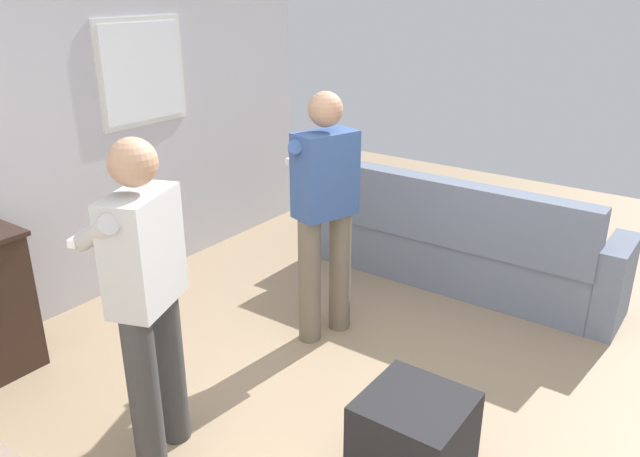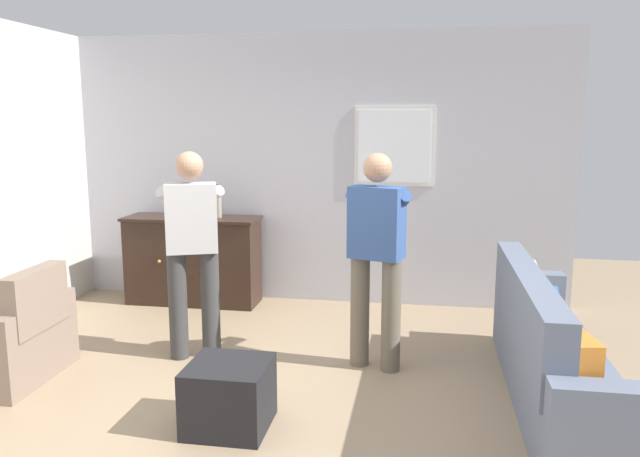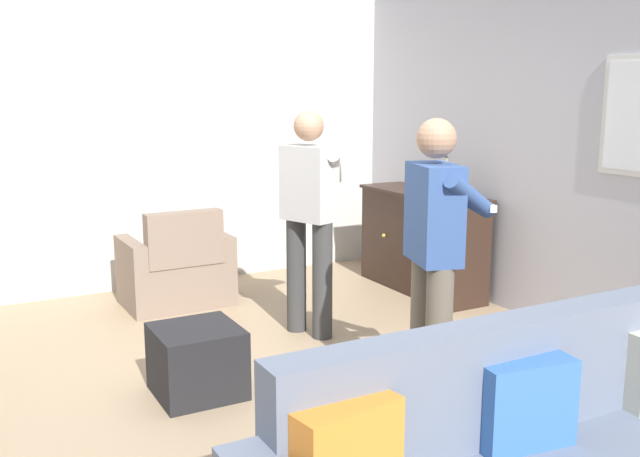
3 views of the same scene
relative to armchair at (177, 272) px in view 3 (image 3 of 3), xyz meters
The scene contains 10 objects.
ground 1.93m from the armchair, ahead, with size 10.40×10.40×0.00m, color #9E8466.
wall_back_with_window 3.32m from the armchair, 52.30° to the left, with size 5.20×0.15×2.80m.
wall_side_left 1.36m from the armchair, 166.40° to the right, with size 0.12×5.20×2.80m, color beige.
armchair is the anchor object (origin of this frame).
sideboard_cabinet 2.21m from the armchair, 73.56° to the left, with size 1.41×0.49×0.92m.
bottle_wine_green 2.45m from the armchair, 67.01° to the left, with size 0.07×0.07×0.35m.
bottle_liquor_amber 2.31m from the armchair, 70.56° to the left, with size 0.07×0.07×0.26m.
ottoman 1.89m from the armchair, 13.79° to the right, with size 0.50×0.50×0.42m, color black.
person_standing_left 1.51m from the armchair, 29.28° to the left, with size 0.52×0.52×1.68m.
person_standing_right 2.83m from the armchair, 14.40° to the left, with size 0.53×0.52×1.68m.
Camera 3 is at (3.89, -1.56, 1.83)m, focal length 40.00 mm.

